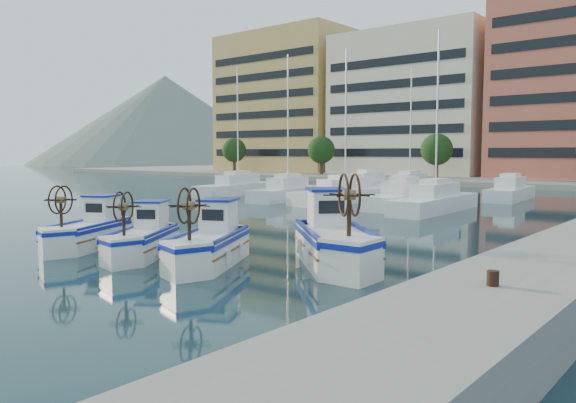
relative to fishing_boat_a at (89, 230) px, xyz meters
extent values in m
plane|color=#1A3A43|center=(3.59, 0.83, -0.72)|extent=(300.00, 300.00, 0.00)
cube|color=tan|center=(-44.41, 65.83, 11.88)|extent=(24.00, 14.00, 24.00)
cube|color=black|center=(-44.41, 58.83, 11.88)|extent=(22.08, 0.12, 21.60)
cube|color=beige|center=(-19.41, 65.83, 10.38)|extent=(23.00, 14.00, 21.00)
cube|color=black|center=(-19.41, 58.83, 10.38)|extent=(21.16, 0.12, 18.90)
cylinder|color=#3F2B19|center=(-46.41, 54.33, 0.78)|extent=(0.50, 0.50, 3.00)
sphere|color=#1E4217|center=(-46.41, 54.33, 3.48)|extent=(4.00, 4.00, 4.00)
cylinder|color=#3F2B19|center=(-28.41, 54.33, 0.78)|extent=(0.50, 0.50, 3.00)
sphere|color=#1E4217|center=(-28.41, 54.33, 3.48)|extent=(4.00, 4.00, 4.00)
cylinder|color=#3F2B19|center=(-10.41, 54.33, 0.78)|extent=(0.50, 0.50, 3.00)
sphere|color=#1E4217|center=(-10.41, 54.33, 3.48)|extent=(4.00, 4.00, 4.00)
cone|color=slate|center=(-136.41, 110.83, -0.72)|extent=(180.00, 180.00, 60.00)
cube|color=white|center=(-15.41, 23.99, -0.22)|extent=(3.49, 10.33, 1.00)
cylinder|color=silver|center=(-15.41, 23.99, 5.28)|extent=(0.12, 0.12, 11.00)
cube|color=white|center=(-8.21, 22.38, -0.22)|extent=(3.40, 8.92, 1.00)
cylinder|color=silver|center=(-8.21, 22.38, 5.28)|extent=(0.12, 0.12, 11.00)
cube|color=white|center=(-3.32, 23.28, -0.22)|extent=(3.84, 10.18, 1.00)
cylinder|color=silver|center=(-3.32, 23.28, 5.28)|extent=(0.12, 0.12, 11.00)
cube|color=white|center=(1.60, 23.36, -0.22)|extent=(3.25, 10.27, 1.00)
cube|color=white|center=(4.77, 21.59, -0.22)|extent=(2.69, 9.97, 1.00)
cylinder|color=silver|center=(4.77, 21.59, 5.28)|extent=(0.12, 0.12, 11.00)
cube|color=white|center=(-8.96, 35.69, -0.22)|extent=(3.18, 7.54, 1.00)
cube|color=white|center=(-4.02, 34.95, -0.22)|extent=(2.20, 8.68, 1.00)
cylinder|color=silver|center=(-4.02, 34.95, 5.28)|extent=(0.12, 0.12, 11.00)
cube|color=white|center=(5.46, 33.85, -0.22)|extent=(2.91, 8.32, 1.00)
cube|color=white|center=(0.06, -0.12, -0.24)|extent=(3.21, 4.20, 0.97)
cube|color=#0B1D97|center=(0.06, -0.12, 0.13)|extent=(3.31, 4.32, 0.15)
cube|color=#162BAF|center=(0.06, -0.12, 0.07)|extent=(2.71, 3.69, 0.06)
cube|color=white|center=(-0.44, 0.87, 0.75)|extent=(1.44, 1.52, 1.01)
cube|color=#0B1D97|center=(-0.44, 0.87, 1.31)|extent=(1.63, 1.71, 0.07)
cylinder|color=#331E14|center=(0.80, -1.60, 0.78)|extent=(0.11, 0.11, 1.07)
cylinder|color=brown|center=(0.80, -1.60, 1.35)|extent=(0.38, 0.36, 0.26)
torus|color=#331E14|center=(0.68, -1.66, 1.35)|extent=(0.54, 0.99, 1.08)
torus|color=#331E14|center=(0.92, -1.54, 1.35)|extent=(0.54, 0.99, 1.08)
cube|color=white|center=(3.33, 0.11, -0.25)|extent=(3.40, 4.00, 0.93)
cube|color=#0B1D97|center=(3.33, 0.11, 0.10)|extent=(3.50, 4.12, 0.14)
cube|color=#162BAF|center=(3.33, 0.11, 0.05)|extent=(2.90, 3.49, 0.05)
cube|color=white|center=(2.74, 1.00, 0.70)|extent=(1.45, 1.50, 0.98)
cube|color=#0B1D97|center=(2.74, 1.00, 1.24)|extent=(1.64, 1.69, 0.07)
cylinder|color=#331E14|center=(4.22, -1.22, 0.73)|extent=(0.11, 0.11, 1.03)
cylinder|color=brown|center=(4.22, -1.22, 1.28)|extent=(0.37, 0.36, 0.25)
torus|color=#331E14|center=(4.11, -1.30, 1.28)|extent=(0.63, 0.90, 1.04)
torus|color=#331E14|center=(4.33, -1.15, 1.28)|extent=(0.63, 0.90, 1.04)
cube|color=white|center=(6.32, 0.66, -0.21)|extent=(3.50, 4.41, 1.02)
cube|color=#0B1D97|center=(6.32, 0.66, 0.18)|extent=(3.60, 4.55, 0.16)
cube|color=#162BAF|center=(6.32, 0.66, 0.12)|extent=(2.96, 3.87, 0.06)
cube|color=white|center=(5.75, 1.68, 0.83)|extent=(1.54, 1.62, 1.07)
cube|color=#0B1D97|center=(5.75, 1.68, 1.42)|extent=(1.74, 1.82, 0.08)
cylinder|color=#331E14|center=(7.16, -0.87, 0.86)|extent=(0.12, 0.12, 1.13)
cylinder|color=brown|center=(7.16, -0.87, 1.46)|extent=(0.40, 0.39, 0.27)
torus|color=#331E14|center=(7.03, -0.94, 1.46)|extent=(0.61, 1.03, 1.14)
torus|color=#331E14|center=(7.29, -0.80, 1.46)|extent=(0.61, 1.03, 1.14)
cube|color=white|center=(9.65, 3.36, -0.13)|extent=(4.85, 4.74, 1.19)
cube|color=#0B1D97|center=(9.65, 3.36, 0.33)|extent=(5.00, 4.88, 0.18)
cube|color=#162BAF|center=(9.65, 3.36, 0.25)|extent=(4.20, 4.09, 0.07)
cube|color=white|center=(8.66, 4.30, 1.09)|extent=(1.92, 1.91, 1.24)
cube|color=#0B1D97|center=(8.66, 4.30, 1.77)|extent=(2.16, 2.15, 0.09)
cylinder|color=#331E14|center=(11.13, 1.97, 1.12)|extent=(0.14, 0.14, 1.31)
cylinder|color=brown|center=(11.13, 1.97, 1.83)|extent=(0.48, 0.48, 0.32)
torus|color=#331E14|center=(11.01, 1.84, 1.83)|extent=(1.02, 0.97, 1.32)
torus|color=#331E14|center=(11.25, 2.09, 1.83)|extent=(1.02, 0.97, 1.32)
camera|label=1|loc=(20.42, -12.08, 3.09)|focal=35.00mm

